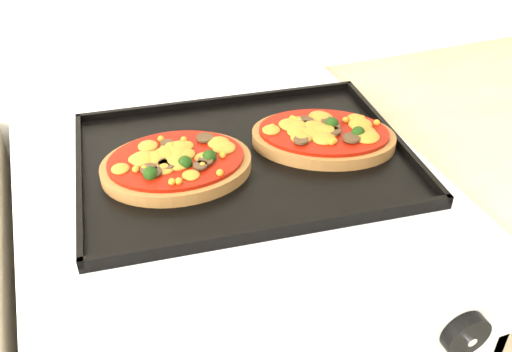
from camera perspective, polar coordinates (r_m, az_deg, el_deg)
name	(u,v)px	position (r m, az deg, el deg)	size (l,w,h in m)	color
knob_right	(465,334)	(0.73, 20.20, -14.61)	(0.06, 0.06, 0.02)	black
baking_tray	(244,157)	(0.85, -1.18, 1.94)	(0.48, 0.36, 0.02)	black
pizza_left	(176,163)	(0.82, -7.96, 1.32)	(0.22, 0.17, 0.03)	brown
pizza_right	(323,135)	(0.88, 6.76, 4.09)	(0.22, 0.15, 0.03)	brown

